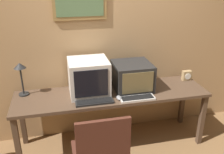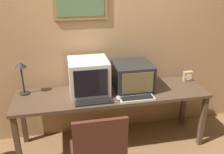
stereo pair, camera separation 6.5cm
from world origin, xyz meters
name	(u,v)px [view 1 (the left image)]	position (x,y,z in m)	size (l,w,h in m)	color
wall_back	(105,37)	(0.00, 1.14, 1.31)	(8.00, 0.08, 2.60)	tan
desk	(112,98)	(0.00, 0.76, 0.65)	(2.28, 0.60, 0.72)	#4C3828
monitor_left	(89,77)	(-0.26, 0.82, 0.93)	(0.45, 0.43, 0.41)	beige
monitor_right	(132,76)	(0.27, 0.82, 0.89)	(0.45, 0.44, 0.33)	black
keyboard_main	(94,101)	(-0.24, 0.58, 0.74)	(0.42, 0.16, 0.03)	black
keyboard_side	(137,98)	(0.24, 0.54, 0.74)	(0.40, 0.14, 0.03)	beige
mouse_near_keyboard	(119,98)	(0.04, 0.58, 0.74)	(0.06, 0.10, 0.04)	gray
desk_clock	(187,75)	(1.05, 0.91, 0.79)	(0.12, 0.07, 0.13)	#A38456
desk_lamp	(21,71)	(-1.02, 0.94, 1.02)	(0.14, 0.14, 0.39)	black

